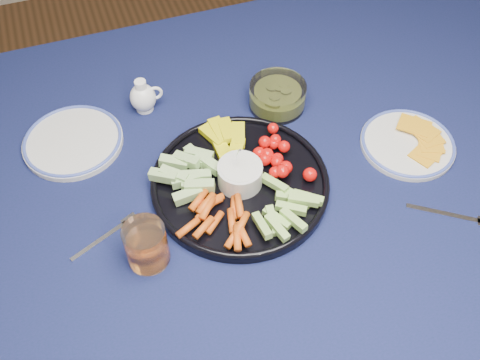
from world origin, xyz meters
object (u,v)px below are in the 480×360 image
object	(u,v)px
crudite_platter	(239,181)
cheese_plate	(408,143)
pickle_bowl	(277,97)
side_plate_extra	(73,141)
dining_table	(254,182)
creamer_pitcher	(143,97)
juice_tumbler	(147,247)

from	to	relation	value
crudite_platter	cheese_plate	xyz separation A→B (m)	(0.37, -0.02, -0.01)
cheese_plate	crudite_platter	bearing A→B (deg)	177.52
pickle_bowl	crudite_platter	bearing A→B (deg)	-129.82
pickle_bowl	side_plate_extra	world-z (taller)	pickle_bowl
dining_table	cheese_plate	bearing A→B (deg)	-14.41
creamer_pitcher	juice_tumbler	world-z (taller)	juice_tumbler
creamer_pitcher	cheese_plate	xyz separation A→B (m)	(0.50, -0.30, -0.02)
dining_table	crudite_platter	size ratio (longest dim) A/B	4.70
crudite_platter	juice_tumbler	xyz separation A→B (m)	(-0.21, -0.10, 0.02)
creamer_pitcher	pickle_bowl	size ratio (longest dim) A/B	0.64
pickle_bowl	juice_tumbler	world-z (taller)	juice_tumbler
crudite_platter	pickle_bowl	bearing A→B (deg)	50.18
cheese_plate	dining_table	bearing A→B (deg)	165.59
dining_table	creamer_pitcher	size ratio (longest dim) A/B	20.70
cheese_plate	side_plate_extra	size ratio (longest dim) A/B	0.94
creamer_pitcher	side_plate_extra	bearing A→B (deg)	-162.23
dining_table	crudite_platter	bearing A→B (deg)	-132.31
crudite_platter	creamer_pitcher	world-z (taller)	crudite_platter
juice_tumbler	creamer_pitcher	bearing A→B (deg)	77.75
dining_table	crudite_platter	distance (m)	0.14
cheese_plate	side_plate_extra	bearing A→B (deg)	159.88
dining_table	juice_tumbler	world-z (taller)	juice_tumbler
creamer_pitcher	dining_table	bearing A→B (deg)	-49.99
pickle_bowl	cheese_plate	world-z (taller)	pickle_bowl
pickle_bowl	cheese_plate	xyz separation A→B (m)	(0.21, -0.21, -0.02)
crudite_platter	juice_tumbler	bearing A→B (deg)	-154.51
creamer_pitcher	cheese_plate	bearing A→B (deg)	-30.94
crudite_platter	pickle_bowl	distance (m)	0.25
side_plate_extra	juice_tumbler	bearing A→B (deg)	-75.17
dining_table	juice_tumbler	bearing A→B (deg)	-148.40
creamer_pitcher	crudite_platter	bearing A→B (deg)	-66.37
juice_tumbler	side_plate_extra	size ratio (longest dim) A/B	0.43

